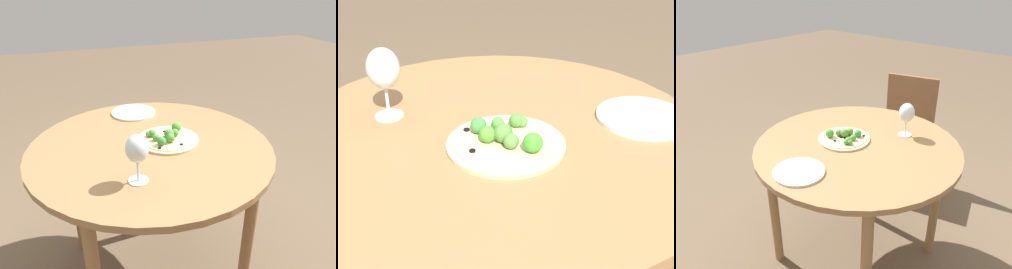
% 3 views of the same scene
% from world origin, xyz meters
% --- Properties ---
extents(ground_plane, '(12.00, 12.00, 0.00)m').
position_xyz_m(ground_plane, '(0.00, 0.00, 0.00)').
color(ground_plane, brown).
extents(dining_table, '(1.03, 1.03, 0.76)m').
position_xyz_m(dining_table, '(0.00, 0.00, 0.67)').
color(dining_table, olive).
rests_on(dining_table, ground_plane).
extents(chair, '(0.49, 0.49, 0.84)m').
position_xyz_m(chair, '(0.86, 0.23, 0.46)').
color(chair, brown).
rests_on(chair, ground_plane).
extents(pizza, '(0.27, 0.27, 0.06)m').
position_xyz_m(pizza, '(-0.01, 0.08, 0.77)').
color(pizza, '#DBBC89').
rests_on(pizza, dining_table).
extents(wine_glass, '(0.08, 0.08, 0.18)m').
position_xyz_m(wine_glass, '(0.25, -0.12, 0.88)').
color(wine_glass, silver).
rests_on(wine_glass, dining_table).
extents(plate_near, '(0.23, 0.23, 0.01)m').
position_xyz_m(plate_near, '(-0.37, 0.03, 0.76)').
color(plate_near, silver).
rests_on(plate_near, dining_table).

